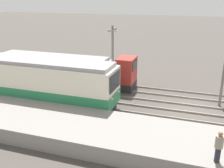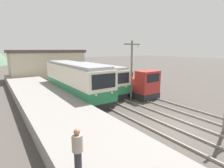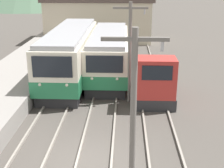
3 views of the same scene
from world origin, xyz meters
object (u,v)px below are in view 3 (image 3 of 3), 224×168
object	(u,v)px
commuter_train_center	(109,56)
catenary_mast_mid	(130,49)
commuter_train_left	(71,56)
catenary_mast_near	(133,113)
shunting_locomotive	(153,80)

from	to	relation	value
commuter_train_center	catenary_mast_mid	bearing A→B (deg)	-73.73
catenary_mast_mid	commuter_train_left	bearing A→B (deg)	134.51
commuter_train_center	catenary_mast_near	xyz separation A→B (m)	(1.51, -14.19, 1.74)
commuter_train_left	catenary_mast_near	bearing A→B (deg)	-72.18
commuter_train_left	catenary_mast_mid	world-z (taller)	catenary_mast_mid
shunting_locomotive	catenary_mast_near	world-z (taller)	catenary_mast_near
commuter_train_center	catenary_mast_near	distance (m)	14.38
shunting_locomotive	commuter_train_left	bearing A→B (deg)	146.28
catenary_mast_near	catenary_mast_mid	distance (m)	9.02
shunting_locomotive	catenary_mast_near	bearing A→B (deg)	-98.89
catenary_mast_near	catenary_mast_mid	xyz separation A→B (m)	(0.00, 9.02, 0.00)
commuter_train_center	shunting_locomotive	world-z (taller)	commuter_train_center
commuter_train_left	commuter_train_center	size ratio (longest dim) A/B	1.14
shunting_locomotive	catenary_mast_near	size ratio (longest dim) A/B	0.80
commuter_train_center	shunting_locomotive	xyz separation A→B (m)	(3.00, -4.66, -0.38)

